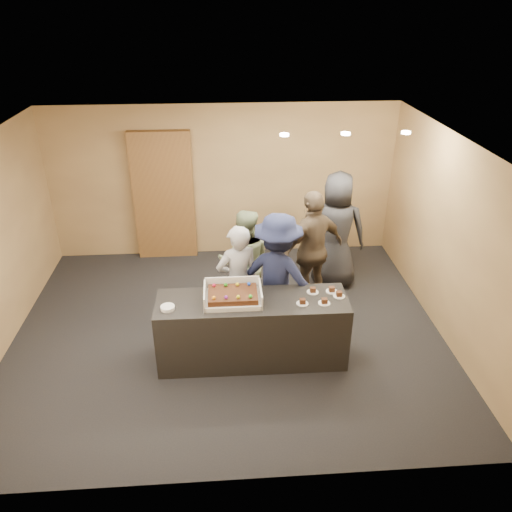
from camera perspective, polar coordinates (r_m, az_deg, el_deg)
name	(u,v)px	position (r m, az deg, el deg)	size (l,w,h in m)	color
room	(226,246)	(6.54, -3.49, 1.17)	(6.04, 6.00, 2.70)	black
serving_counter	(252,330)	(6.47, -0.44, -8.44)	(2.40, 0.70, 0.90)	black
storage_cabinet	(164,196)	(8.89, -10.49, 6.70)	(1.04, 0.15, 2.29)	brown
cake_box	(233,297)	(6.20, -2.67, -4.68)	(0.71, 0.49, 0.21)	white
sheet_cake	(233,294)	(6.15, -2.68, -4.41)	(0.60, 0.42, 0.12)	#351D0C
plate_stack	(168,308)	(6.13, -10.06, -5.84)	(0.17, 0.17, 0.04)	white
slice_a	(302,302)	(6.16, 5.33, -5.27)	(0.15, 0.15, 0.07)	white
slice_b	(313,291)	(6.40, 6.50, -3.96)	(0.15, 0.15, 0.07)	white
slice_c	(324,302)	(6.20, 7.81, -5.20)	(0.15, 0.15, 0.07)	white
slice_d	(332,290)	(6.45, 8.65, -3.86)	(0.15, 0.15, 0.07)	white
slice_e	(339,295)	(6.37, 9.48, -4.38)	(0.15, 0.15, 0.07)	white
person_server_grey	(238,281)	(6.76, -2.08, -2.91)	(0.60, 0.39, 1.65)	#A6A5AA
person_sage_man	(245,262)	(7.27, -1.32, -0.70)	(0.79, 0.61, 1.62)	gray
person_navy_man	(278,276)	(6.74, 2.51, -2.31)	(1.16, 0.67, 1.79)	#191E3D
person_brown_extra	(313,250)	(7.42, 6.48, 0.69)	(1.08, 0.45, 1.84)	brown
person_dark_suit	(336,231)	(8.00, 9.13, 2.89)	(0.93, 0.61, 1.91)	#26272B
ceiling_spotlights	(346,134)	(6.75, 10.21, 13.61)	(1.72, 0.12, 0.03)	#FFEAC6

